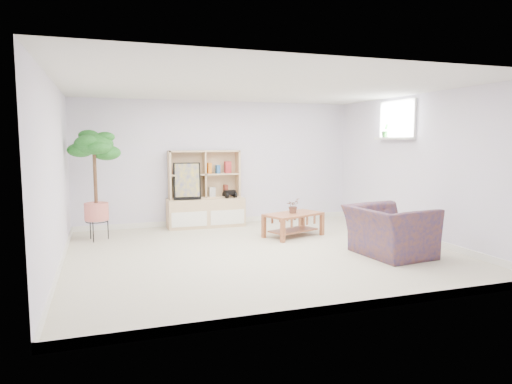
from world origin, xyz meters
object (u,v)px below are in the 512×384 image
object	(u,v)px
armchair	(390,228)
coffee_table	(293,225)
floor_tree	(95,185)
storage_unit	(206,189)

from	to	relation	value
armchair	coffee_table	bearing A→B (deg)	19.77
floor_tree	armchair	xyz separation A→B (m)	(3.98, -2.40, -0.51)
storage_unit	armchair	bearing A→B (deg)	-56.03
floor_tree	armchair	distance (m)	4.68
armchair	floor_tree	bearing A→B (deg)	52.83
storage_unit	coffee_table	bearing A→B (deg)	-47.99
coffee_table	armchair	distance (m)	1.83
storage_unit	floor_tree	size ratio (longest dim) A/B	0.80
coffee_table	floor_tree	world-z (taller)	floor_tree
floor_tree	storage_unit	bearing A→B (deg)	16.81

